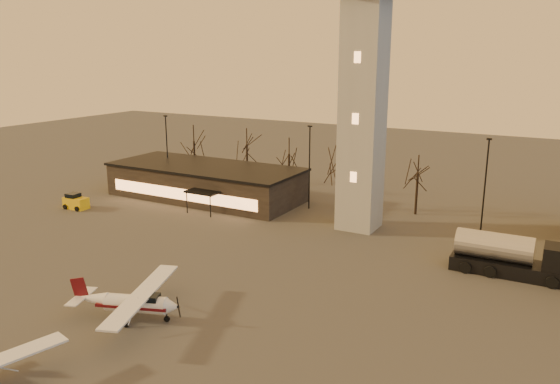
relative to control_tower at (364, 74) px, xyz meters
name	(u,v)px	position (x,y,z in m)	size (l,w,h in m)	color
ground	(182,357)	(0.00, -30.00, -16.33)	(220.00, 220.00, 0.00)	#3E3B39
control_tower	(364,74)	(0.00, 0.00, 0.00)	(6.80, 6.80, 32.60)	#999791
terminal	(206,182)	(-21.99, 1.98, -14.17)	(25.40, 12.20, 4.30)	black
light_poles	(368,178)	(0.50, 1.00, -10.92)	(58.50, 12.25, 10.14)	black
tree_row	(288,150)	(-13.70, 9.16, -10.39)	(37.20, 9.20, 8.80)	black
cessna_rear	(138,306)	(-5.88, -27.56, -15.32)	(8.59, 10.49, 2.94)	white
fuel_truck	(509,259)	(15.96, -6.00, -14.93)	(9.60, 3.32, 3.54)	black
service_cart	(76,203)	(-32.79, -9.88, -15.61)	(3.01, 1.99, 1.87)	yellow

